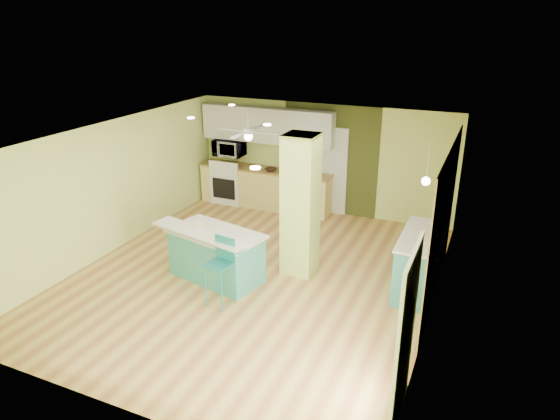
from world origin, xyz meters
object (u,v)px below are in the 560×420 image
object	(u,v)px
peninsula	(216,254)
fruit_bowl	(271,170)
bar_stool	(222,261)
side_counter	(420,262)
canister	(198,228)

from	to	relation	value
peninsula	fruit_bowl	world-z (taller)	same
bar_stool	fruit_bowl	xyz separation A→B (m)	(-1.05, 4.11, 0.22)
bar_stool	side_counter	xyz separation A→B (m)	(2.76, 1.69, -0.25)
bar_stool	fruit_bowl	size ratio (longest dim) A/B	4.16
side_counter	fruit_bowl	xyz separation A→B (m)	(-3.81, 2.42, 0.47)
canister	fruit_bowl	bearing A→B (deg)	94.27
bar_stool	canister	xyz separation A→B (m)	(-0.78, 0.57, 0.20)
peninsula	fruit_bowl	bearing A→B (deg)	111.18
bar_stool	canister	distance (m)	0.99
side_counter	fruit_bowl	world-z (taller)	fruit_bowl
fruit_bowl	canister	world-z (taller)	canister
peninsula	canister	bearing A→B (deg)	-148.57
side_counter	canister	size ratio (longest dim) A/B	9.95
side_counter	canister	bearing A→B (deg)	-162.44
peninsula	side_counter	size ratio (longest dim) A/B	1.26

